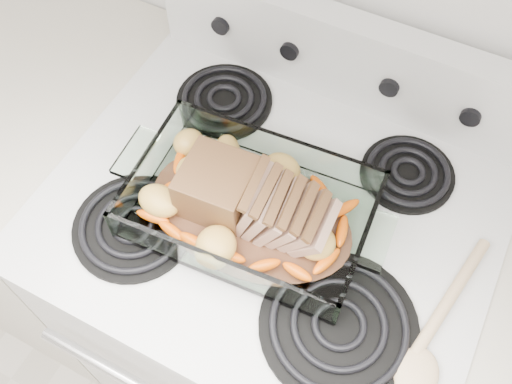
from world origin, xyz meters
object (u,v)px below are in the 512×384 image
at_px(baking_dish, 251,210).
at_px(pork_roast, 242,196).
at_px(counter_left, 54,194).
at_px(electric_range, 270,296).

distance_m(baking_dish, pork_roast, 0.04).
xyz_separation_m(counter_left, pork_roast, (0.63, -0.05, 0.53)).
bearing_deg(electric_range, counter_left, -179.90).
height_order(counter_left, pork_roast, pork_roast).
xyz_separation_m(electric_range, counter_left, (-0.67, -0.00, -0.02)).
bearing_deg(baking_dish, electric_range, 63.20).
xyz_separation_m(counter_left, baking_dish, (0.64, -0.05, 0.50)).
xyz_separation_m(electric_range, baking_dish, (-0.02, -0.05, 0.48)).
bearing_deg(pork_roast, baking_dish, 24.95).
bearing_deg(pork_roast, electric_range, 79.13).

